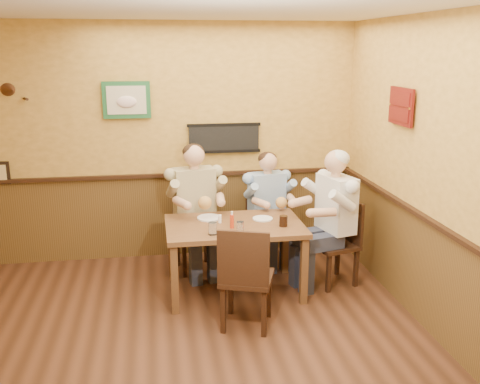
# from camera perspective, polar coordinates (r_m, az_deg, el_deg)

# --- Properties ---
(room) EXTENTS (5.02, 5.03, 2.81)m
(room) POSITION_cam_1_polar(r_m,az_deg,el_deg) (4.07, -8.44, 3.51)
(room) COLOR #361D10
(room) RESTS_ON ground
(dining_table) EXTENTS (1.40, 0.90, 0.75)m
(dining_table) POSITION_cam_1_polar(r_m,az_deg,el_deg) (5.52, -0.60, -4.32)
(dining_table) COLOR brown
(dining_table) RESTS_ON ground
(chair_back_left) EXTENTS (0.50, 0.50, 0.93)m
(chair_back_left) POSITION_cam_1_polar(r_m,az_deg,el_deg) (6.15, -4.82, -4.21)
(chair_back_left) COLOR #321C0F
(chair_back_left) RESTS_ON ground
(chair_back_right) EXTENTS (0.46, 0.46, 0.84)m
(chair_back_right) POSITION_cam_1_polar(r_m,az_deg,el_deg) (6.41, 2.82, -3.79)
(chair_back_right) COLOR #321C0F
(chair_back_right) RESTS_ON ground
(chair_right_end) EXTENTS (0.53, 0.53, 0.93)m
(chair_right_end) POSITION_cam_1_polar(r_m,az_deg,el_deg) (5.86, 10.02, -5.38)
(chair_right_end) COLOR #321C0F
(chair_right_end) RESTS_ON ground
(chair_near_side) EXTENTS (0.58, 0.58, 0.99)m
(chair_near_side) POSITION_cam_1_polar(r_m,az_deg,el_deg) (4.92, 0.74, -8.88)
(chair_near_side) COLOR #321C0F
(chair_near_side) RESTS_ON ground
(diner_tan_shirt) EXTENTS (0.71, 0.71, 1.33)m
(diner_tan_shirt) POSITION_cam_1_polar(r_m,az_deg,el_deg) (6.09, -4.86, -2.44)
(diner_tan_shirt) COLOR tan
(diner_tan_shirt) RESTS_ON ground
(diner_blue_polo) EXTENTS (0.65, 0.65, 1.20)m
(diner_blue_polo) POSITION_cam_1_polar(r_m,az_deg,el_deg) (6.35, 2.84, -2.26)
(diner_blue_polo) COLOR #8DABD3
(diner_blue_polo) RESTS_ON ground
(diner_white_elder) EXTENTS (0.75, 0.75, 1.33)m
(diner_white_elder) POSITION_cam_1_polar(r_m,az_deg,el_deg) (5.80, 10.11, -3.54)
(diner_white_elder) COLOR silver
(diner_white_elder) RESTS_ON ground
(water_glass_left) EXTENTS (0.10, 0.10, 0.12)m
(water_glass_left) POSITION_cam_1_polar(r_m,az_deg,el_deg) (5.17, -2.94, -3.92)
(water_glass_left) COLOR white
(water_glass_left) RESTS_ON dining_table
(water_glass_mid) EXTENTS (0.10, 0.10, 0.11)m
(water_glass_mid) POSITION_cam_1_polar(r_m,az_deg,el_deg) (5.22, 0.02, -3.78)
(water_glass_mid) COLOR white
(water_glass_mid) RESTS_ON dining_table
(cola_tumbler) EXTENTS (0.10, 0.10, 0.11)m
(cola_tumbler) POSITION_cam_1_polar(r_m,az_deg,el_deg) (5.42, 4.64, -3.10)
(cola_tumbler) COLOR black
(cola_tumbler) RESTS_ON dining_table
(hot_sauce_bottle) EXTENTS (0.05, 0.05, 0.16)m
(hot_sauce_bottle) POSITION_cam_1_polar(r_m,az_deg,el_deg) (5.34, -0.87, -3.07)
(hot_sauce_bottle) COLOR red
(hot_sauce_bottle) RESTS_ON dining_table
(salt_shaker) EXTENTS (0.04, 0.04, 0.09)m
(salt_shaker) POSITION_cam_1_polar(r_m,az_deg,el_deg) (5.51, -2.16, -2.88)
(salt_shaker) COLOR white
(salt_shaker) RESTS_ON dining_table
(pepper_shaker) EXTENTS (0.04, 0.04, 0.08)m
(pepper_shaker) POSITION_cam_1_polar(r_m,az_deg,el_deg) (5.50, -0.82, -2.94)
(pepper_shaker) COLOR black
(pepper_shaker) RESTS_ON dining_table
(plate_far_left) EXTENTS (0.32, 0.32, 0.02)m
(plate_far_left) POSITION_cam_1_polar(r_m,az_deg,el_deg) (5.66, -3.31, -2.76)
(plate_far_left) COLOR white
(plate_far_left) RESTS_ON dining_table
(plate_far_right) EXTENTS (0.25, 0.25, 0.01)m
(plate_far_right) POSITION_cam_1_polar(r_m,az_deg,el_deg) (5.64, 2.43, -2.85)
(plate_far_right) COLOR silver
(plate_far_right) RESTS_ON dining_table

